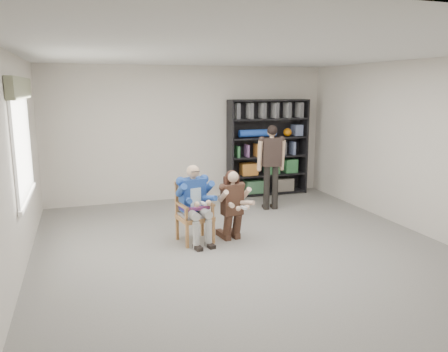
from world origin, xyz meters
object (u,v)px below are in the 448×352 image
object	(u,v)px
seated_man	(195,204)
armchair	(195,213)
kneeling_woman	(233,206)
standing_man	(271,168)
bookshelf	(268,148)

from	to	relation	value
seated_man	armchair	bearing A→B (deg)	0.00
armchair	kneeling_woman	world-z (taller)	kneeling_woman
seated_man	standing_man	size ratio (longest dim) A/B	0.74
kneeling_woman	standing_man	xyz separation A→B (m)	(1.30, 1.46, 0.27)
seated_man	standing_man	distance (m)	2.32
seated_man	standing_man	world-z (taller)	standing_man
armchair	seated_man	size ratio (longest dim) A/B	0.77
kneeling_woman	standing_man	size ratio (longest dim) A/B	0.67
armchair	standing_man	size ratio (longest dim) A/B	0.57
standing_man	armchair	bearing A→B (deg)	-136.71
armchair	seated_man	bearing A→B (deg)	0.00
seated_man	standing_man	xyz separation A→B (m)	(1.88, 1.34, 0.22)
standing_man	seated_man	bearing A→B (deg)	-136.71
seated_man	kneeling_woman	world-z (taller)	seated_man
kneeling_woman	bookshelf	size ratio (longest dim) A/B	0.53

